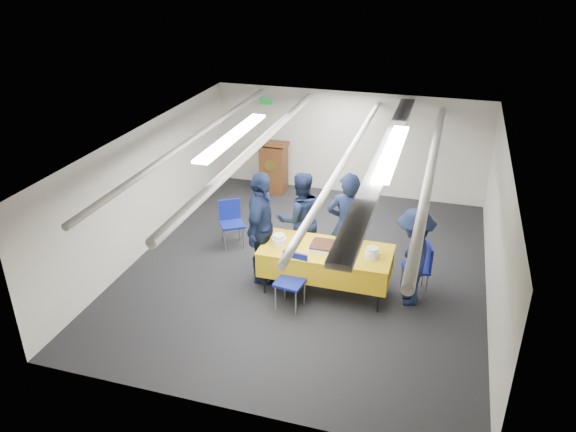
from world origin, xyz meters
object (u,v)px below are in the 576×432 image
object	(u,v)px
chair_near	(292,275)
sailor_c	(261,228)
podium	(274,166)
sailor_a	(347,226)
sailor_b	(300,219)
chair_left	(231,218)
serving_table	(326,261)
sheet_cake	(327,247)
chair_right	(421,263)
sailor_d	(413,257)

from	to	relation	value
chair_near	sailor_c	xyz separation A→B (m)	(-0.70, 0.56, 0.43)
sailor_c	podium	bearing A→B (deg)	9.55
sailor_a	sailor_b	size ratio (longest dim) A/B	1.10
chair_left	sailor_a	bearing A→B (deg)	-12.61
sailor_c	serving_table	bearing A→B (deg)	-97.49
sheet_cake	sailor_b	distance (m)	0.99
sheet_cake	podium	distance (m)	4.21
chair_near	sheet_cake	bearing A→B (deg)	51.66
sheet_cake	chair_right	xyz separation A→B (m)	(1.46, 0.39, -0.28)
chair_near	chair_right	bearing A→B (deg)	26.05
chair_left	chair_near	bearing A→B (deg)	-43.74
sheet_cake	podium	size ratio (longest dim) A/B	0.42
podium	sailor_c	xyz separation A→B (m)	(0.96, -3.63, 0.35)
sailor_a	sailor_b	distance (m)	0.89
podium	chair_right	bearing A→B (deg)	-42.83
serving_table	chair_right	size ratio (longest dim) A/B	2.39
chair_left	sailor_d	xyz separation A→B (m)	(3.39, -0.97, 0.27)
sailor_d	chair_right	bearing A→B (deg)	148.68
sailor_b	sailor_c	world-z (taller)	sailor_c
sheet_cake	sailor_c	distance (m)	1.12
sheet_cake	sailor_d	world-z (taller)	sailor_d
podium	sailor_b	bearing A→B (deg)	-63.92
serving_table	podium	xyz separation A→B (m)	(-2.06, 3.67, 0.05)
podium	sailor_d	xyz separation A→B (m)	(3.40, -3.59, 0.18)
chair_near	sailor_a	world-z (taller)	sailor_a
sailor_b	sailor_d	xyz separation A→B (m)	(1.98, -0.67, -0.06)
sailor_b	podium	bearing A→B (deg)	-94.51
chair_right	sailor_c	size ratio (longest dim) A/B	0.45
serving_table	sailor_d	xyz separation A→B (m)	(1.34, 0.08, 0.24)
sailor_c	sailor_d	size ratio (longest dim) A/B	1.20
sheet_cake	sailor_a	distance (m)	0.59
podium	sailor_c	world-z (taller)	sailor_c
chair_left	sailor_b	distance (m)	1.48
sailor_b	sailor_c	bearing A→B (deg)	26.21
sailor_a	sailor_d	bearing A→B (deg)	148.11
sailor_a	sheet_cake	bearing A→B (deg)	59.42
chair_left	sailor_c	distance (m)	1.45
chair_near	chair_left	world-z (taller)	same
chair_left	sailor_d	distance (m)	3.54
chair_right	sailor_d	distance (m)	0.43
sheet_cake	sailor_a	xyz separation A→B (m)	(0.21, 0.54, 0.12)
sailor_d	serving_table	bearing A→B (deg)	-95.62
serving_table	sailor_b	xyz separation A→B (m)	(-0.64, 0.75, 0.29)
chair_right	sailor_d	bearing A→B (deg)	-112.20
chair_near	chair_left	bearing A→B (deg)	136.26
serving_table	sailor_c	world-z (taller)	sailor_c
sheet_cake	sailor_a	world-z (taller)	sailor_a
serving_table	chair_near	distance (m)	0.66
sailor_d	podium	bearing A→B (deg)	-145.63
chair_near	sailor_b	bearing A→B (deg)	100.31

